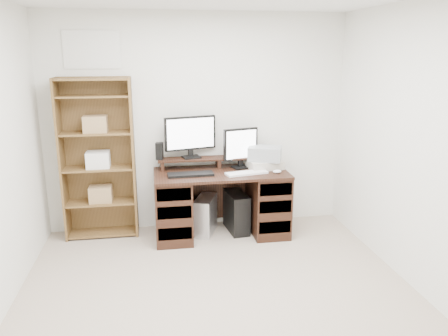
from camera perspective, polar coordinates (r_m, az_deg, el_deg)
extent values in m
cube|color=#B9A590|center=(3.72, 0.13, -18.93)|extent=(3.50, 4.00, 0.02)
cube|color=white|center=(5.14, -3.54, 5.86)|extent=(3.50, 0.02, 2.50)
cube|color=white|center=(3.88, 26.75, 1.26)|extent=(0.02, 4.00, 2.50)
cube|color=white|center=(5.07, -16.89, 14.56)|extent=(0.60, 0.01, 0.40)
cube|color=black|center=(4.91, -0.38, -0.70)|extent=(1.50, 0.70, 0.03)
cube|color=black|center=(4.98, -6.66, -5.13)|extent=(0.40, 0.66, 0.72)
cube|color=black|center=(5.13, 5.72, -4.46)|extent=(0.40, 0.66, 0.72)
cube|color=black|center=(5.33, -0.93, -3.21)|extent=(1.48, 0.02, 0.65)
cube|color=black|center=(4.74, -6.40, -8.52)|extent=(0.36, 0.01, 0.14)
cube|color=black|center=(4.65, -6.49, -5.80)|extent=(0.36, 0.01, 0.14)
cube|color=black|center=(4.58, -6.56, -3.47)|extent=(0.36, 0.01, 0.14)
cube|color=black|center=(4.91, 6.65, -7.69)|extent=(0.36, 0.01, 0.14)
cube|color=black|center=(4.82, 6.73, -5.05)|extent=(0.36, 0.01, 0.14)
cube|color=black|center=(4.76, 6.81, -2.79)|extent=(0.36, 0.01, 0.14)
cube|color=black|center=(5.05, -8.07, 0.36)|extent=(0.04, 0.20, 0.10)
cube|color=black|center=(5.10, -0.76, 0.66)|extent=(0.04, 0.20, 0.10)
cube|color=black|center=(5.24, 6.29, 0.94)|extent=(0.04, 0.20, 0.10)
cube|color=black|center=(5.09, -0.76, 1.32)|extent=(1.40, 0.22, 0.02)
cube|color=black|center=(5.07, -4.29, 1.43)|extent=(0.23, 0.20, 0.02)
cube|color=black|center=(5.07, -4.38, 2.18)|extent=(0.06, 0.05, 0.11)
cube|color=black|center=(5.03, -4.43, 4.56)|extent=(0.60, 0.19, 0.38)
cube|color=white|center=(5.01, -4.35, 4.52)|extent=(0.54, 0.14, 0.34)
cube|color=black|center=(5.08, 2.27, 0.10)|extent=(0.24, 0.21, 0.02)
cube|color=black|center=(5.08, 2.16, 0.87)|extent=(0.06, 0.05, 0.11)
cube|color=black|center=(5.04, 2.18, 3.13)|extent=(0.42, 0.15, 0.37)
cube|color=white|center=(5.02, 2.29, 3.09)|extent=(0.36, 0.11, 0.32)
cube|color=black|center=(5.01, -8.42, 2.20)|extent=(0.09, 0.09, 0.20)
cube|color=black|center=(4.78, -4.39, -0.84)|extent=(0.51, 0.19, 0.03)
cube|color=white|center=(4.83, 2.96, -0.66)|extent=(0.49, 0.24, 0.02)
ellipsoid|color=white|center=(4.89, 6.95, -0.45)|extent=(0.11, 0.09, 0.04)
cube|color=beige|center=(5.08, 5.33, 0.51)|extent=(0.43, 0.34, 0.10)
cube|color=#999FA3|center=(5.05, 5.37, 1.91)|extent=(0.44, 0.38, 0.16)
cube|color=silver|center=(5.13, -2.44, -6.15)|extent=(0.33, 0.47, 0.43)
cube|color=black|center=(5.17, 1.63, -5.75)|extent=(0.25, 0.48, 0.46)
cube|color=#19FF33|center=(4.94, 2.44, -5.57)|extent=(0.01, 0.01, 0.01)
cube|color=brown|center=(5.11, -20.42, 0.87)|extent=(0.02, 0.30, 1.80)
cube|color=brown|center=(5.01, -11.72, 1.26)|extent=(0.02, 0.30, 1.80)
cube|color=brown|center=(5.18, -15.94, 1.44)|extent=(0.80, 0.01, 1.80)
cube|color=brown|center=(5.32, -15.43, -8.07)|extent=(0.75, 0.28, 0.02)
cube|color=brown|center=(5.18, -15.71, -4.30)|extent=(0.75, 0.28, 0.02)
cube|color=brown|center=(5.07, -16.03, -0.03)|extent=(0.75, 0.28, 0.02)
cube|color=brown|center=(4.99, -16.36, 4.41)|extent=(0.75, 0.28, 0.02)
cube|color=brown|center=(4.93, -16.70, 8.98)|extent=(0.75, 0.28, 0.02)
cube|color=brown|center=(4.92, -16.86, 11.06)|extent=(0.75, 0.28, 0.02)
cube|color=#A07F54|center=(5.15, -15.79, -3.25)|extent=(0.25, 0.20, 0.18)
cube|color=white|center=(5.05, -16.11, 1.07)|extent=(0.25, 0.20, 0.18)
cube|color=#A07F54|center=(4.97, -16.44, 5.55)|extent=(0.25, 0.20, 0.18)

